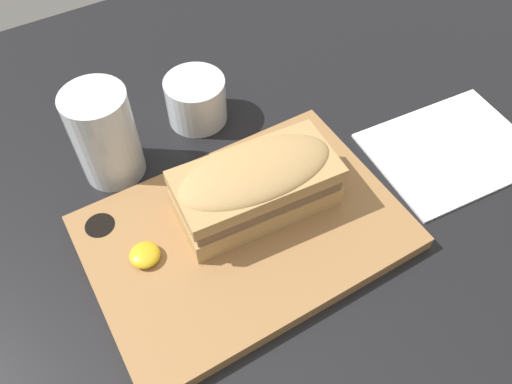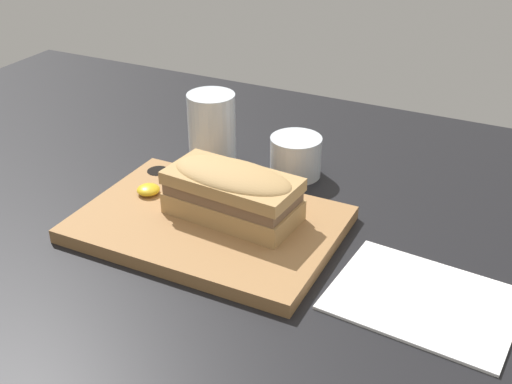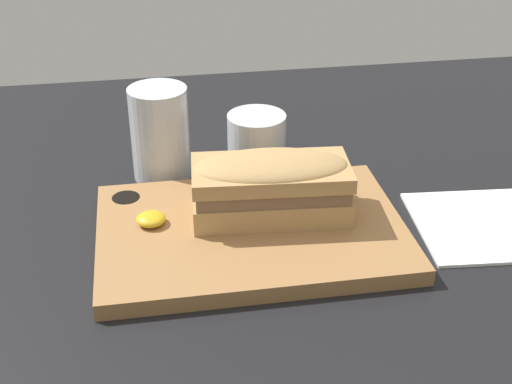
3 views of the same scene
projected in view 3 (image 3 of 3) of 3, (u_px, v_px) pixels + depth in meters
The scene contains 7 objects.
dining_table at pixel (270, 234), 86.72cm from camera, with size 165.26×108.12×2.00cm.
serving_board at pixel (250, 232), 83.56cm from camera, with size 35.60×24.62×2.01cm.
sandwich at pixel (273, 185), 82.89cm from camera, with size 19.03×10.24×7.62cm.
mustard_dollop at pixel (151, 220), 82.60cm from camera, with size 3.42×3.42×1.37cm.
water_glass at pixel (160, 139), 95.15cm from camera, with size 7.80×7.80×12.64cm.
wine_glass at pixel (257, 138), 101.05cm from camera, with size 8.32×8.32×6.56cm.
napkin at pixel (504, 224), 86.47cm from camera, with size 22.57×17.89×0.40cm.
Camera 3 is at (-13.88, -71.56, 48.29)cm, focal length 50.00 mm.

